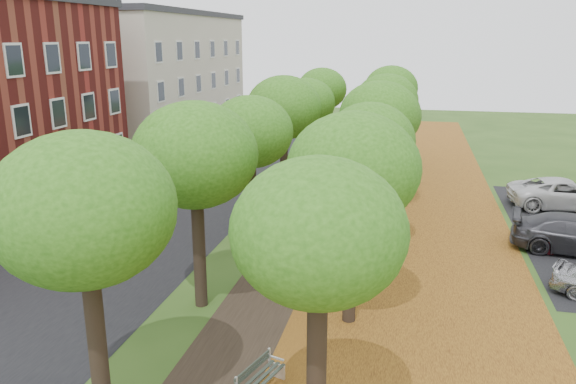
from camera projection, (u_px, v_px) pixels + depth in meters
The scene contains 8 objects.
street_asphalt at pixel (167, 213), 27.86m from camera, with size 8.00×70.00×0.01m, color black.
footpath at pixel (315, 223), 26.29m from camera, with size 3.20×70.00×0.01m, color black.
leaf_verge at pixel (425, 231), 25.24m from camera, with size 7.50×70.00×0.01m, color #A0671D.
tree_row_west at pixel (269, 122), 25.50m from camera, with size 3.69×33.69×6.32m.
tree_row_east at pixel (375, 125), 24.49m from camera, with size 3.69×33.69×6.32m.
building_cream at pixel (147, 78), 45.40m from camera, with size 10.30×20.30×10.40m.
bench at pixel (260, 378), 13.68m from camera, with size 0.93×1.66×0.75m.
car_white at pixel (565, 194), 28.44m from camera, with size 2.51×5.45×1.51m, color silver.
Camera 1 is at (4.17, -9.63, 8.41)m, focal length 35.00 mm.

